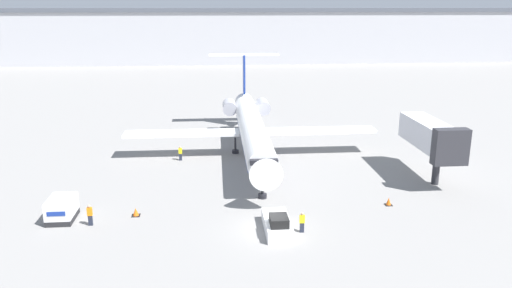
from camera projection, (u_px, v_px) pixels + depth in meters
name	position (u px, v px, depth m)	size (l,w,h in m)	color
ground_plane	(272.00, 233.00, 38.57)	(600.00, 600.00, 0.00)	gray
terminal_building	(225.00, 35.00, 151.51)	(180.00, 16.80, 16.20)	#B2B2B7
airplane_main	(251.00, 126.00, 57.96)	(29.40, 32.78, 10.38)	white
pushback_tug	(277.00, 224.00, 38.71)	(1.98, 4.81, 1.68)	silver
luggage_cart	(62.00, 209.00, 40.74)	(2.02, 3.05, 1.88)	#232326
worker_near_tug	(302.00, 222.00, 38.50)	(0.40, 0.24, 1.66)	#232838
worker_by_wing	(180.00, 153.00, 56.42)	(0.40, 0.24, 1.66)	#232838
worker_on_apron	(90.00, 214.00, 39.69)	(0.40, 0.25, 1.78)	#232838
traffic_cone_left	(136.00, 212.00, 41.66)	(0.69, 0.69, 0.69)	black
traffic_cone_right	(389.00, 202.00, 43.88)	(0.61, 0.61, 0.70)	black
jet_bridge	(431.00, 136.00, 49.56)	(3.20, 10.06, 6.19)	#2D2D33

